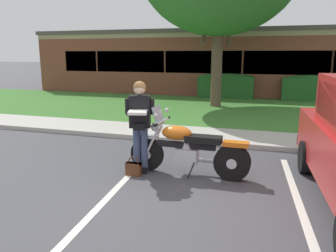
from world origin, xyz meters
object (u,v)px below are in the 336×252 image
Objects in this scene: handbag at (134,168)px; brick_building at (250,61)px; hedge_center_left at (320,88)px; rider_person at (140,120)px; hedge_left at (226,85)px; motorcycle at (192,150)px.

brick_building reaches higher than handbag.
handbag is 12.05m from hedge_center_left.
rider_person is 0.64× the size of hedge_left.
rider_person is (-0.96, -0.12, 0.52)m from motorcycle.
rider_person is at bearing -90.45° from hedge_left.
rider_person is 0.89m from handbag.
brick_building is (-0.14, 16.15, 1.22)m from motorcycle.
hedge_left is (0.09, 11.00, -0.36)m from rider_person.
rider_person reaches higher than hedge_left.
hedge_left is (0.14, 11.21, 0.51)m from handbag.
rider_person reaches higher than handbag.
motorcycle is 10.92m from hedge_left.
handbag is 0.13× the size of hedge_left.
handbag is (-0.06, -0.21, -0.86)m from rider_person.
brick_building reaches higher than hedge_center_left.
handbag is at bearing -93.07° from brick_building.
hedge_center_left is (3.38, 10.88, 0.16)m from motorcycle.
rider_person is at bearing -92.91° from brick_building.
motorcycle reaches higher than handbag.
brick_building reaches higher than motorcycle.
hedge_left is 5.43m from brick_building.
rider_person is 11.83m from hedge_center_left.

